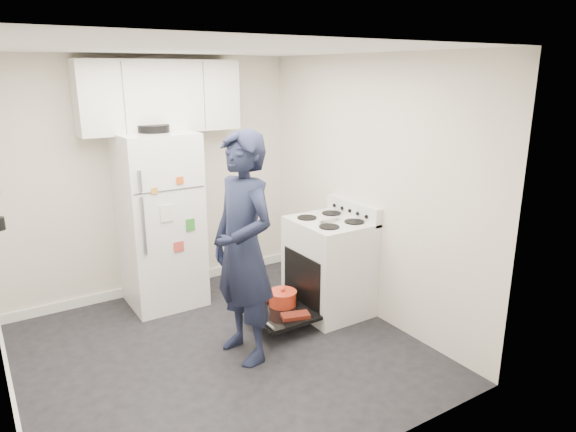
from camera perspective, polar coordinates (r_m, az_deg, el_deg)
room at (r=4.16m, az=-8.62°, el=-0.19°), size 3.21×3.21×2.51m
electric_range at (r=5.13m, az=4.50°, el=-5.68°), size 0.66×0.76×1.10m
open_oven_door at (r=4.97m, az=-0.92°, el=-9.93°), size 0.55×0.70×0.22m
refrigerator at (r=5.34m, az=-14.02°, el=-0.40°), size 0.72×0.74×1.84m
upper_cabinets at (r=5.36m, az=-14.05°, el=12.79°), size 1.60×0.33×0.70m
person at (r=4.17m, az=-5.01°, el=-3.65°), size 0.53×0.74×1.92m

